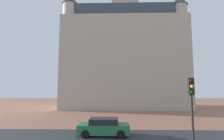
# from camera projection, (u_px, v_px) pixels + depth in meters

# --- Properties ---
(ground_plane) EXTENTS (120.00, 120.00, 0.00)m
(ground_plane) POSITION_uv_depth(u_px,v_px,m) (111.00, 140.00, 13.46)
(ground_plane) COLOR #93604C
(landmark_building) EXTENTS (25.11, 13.30, 36.19)m
(landmark_building) POSITION_uv_depth(u_px,v_px,m) (124.00, 56.00, 38.40)
(landmark_building) COLOR #B2A893
(landmark_building) RESTS_ON ground_plane
(car_green) EXTENTS (4.32, 2.01, 1.44)m
(car_green) POSITION_uv_depth(u_px,v_px,m) (104.00, 127.00, 14.74)
(car_green) COLOR #287042
(car_green) RESTS_ON ground_plane
(traffic_light_pole) EXTENTS (0.28, 0.34, 4.53)m
(traffic_light_pole) POSITION_uv_depth(u_px,v_px,m) (192.00, 104.00, 8.99)
(traffic_light_pole) COLOR black
(traffic_light_pole) RESTS_ON ground_plane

